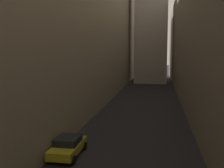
# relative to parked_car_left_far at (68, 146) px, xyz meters

# --- Properties ---
(ground_plane) EXTENTS (264.00, 264.00, 0.00)m
(ground_plane) POSITION_rel_parked_car_left_far_xyz_m (4.40, 21.53, -0.74)
(ground_plane) COLOR black
(building_block_left) EXTENTS (11.95, 108.00, 25.44)m
(building_block_left) POSITION_rel_parked_car_left_far_xyz_m (-7.08, 23.53, 11.97)
(building_block_left) COLOR gray
(building_block_left) RESTS_ON ground
(building_block_right) EXTENTS (11.20, 108.00, 19.93)m
(building_block_right) POSITION_rel_parked_car_left_far_xyz_m (15.50, 23.53, 9.22)
(building_block_right) COLOR #756B5B
(building_block_right) RESTS_ON ground
(parked_car_left_far) EXTENTS (2.05, 4.15, 1.42)m
(parked_car_left_far) POSITION_rel_parked_car_left_far_xyz_m (0.00, 0.00, 0.00)
(parked_car_left_far) COLOR #A59919
(parked_car_left_far) RESTS_ON ground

